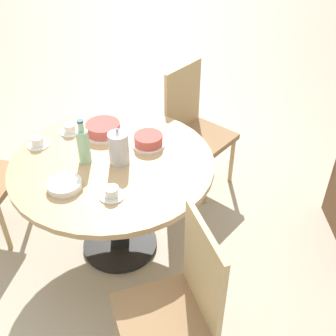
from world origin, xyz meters
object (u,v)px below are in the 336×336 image
object	(u,v)px
cake_second	(148,141)
cup_c	(112,193)
chair_b	(195,127)
cup_a	(38,142)
coffee_pot	(119,147)
cup_b	(70,129)
cake_main	(103,129)
water_bottle	(84,145)
chair_a	(176,306)

from	to	relation	value
cake_second	cup_c	bearing A→B (deg)	-20.99
chair_b	cup_a	xyz separation A→B (m)	(0.57, -1.03, 0.25)
chair_b	coffee_pot	distance (m)	0.97
cup_a	cup_b	distance (m)	0.23
cup_b	cup_c	distance (m)	0.72
chair_b	cake_main	size ratio (longest dim) A/B	3.87
cake_main	cake_second	bearing A→B (deg)	65.19
coffee_pot	cake_main	size ratio (longest dim) A/B	0.93
water_bottle	cup_b	size ratio (longest dim) A/B	2.03
cake_main	coffee_pot	bearing A→B (deg)	22.49
chair_b	cake_second	bearing A→B (deg)	-169.27
coffee_pot	cake_second	distance (m)	0.25
cup_c	cake_second	bearing A→B (deg)	159.01
cup_b	cup_c	bearing A→B (deg)	27.13
cake_second	cup_b	xyz separation A→B (m)	(-0.16, -0.51, -0.01)
cake_main	cake_second	world-z (taller)	cake_main
chair_b	water_bottle	distance (m)	1.08
chair_a	cup_b	distance (m)	1.37
cup_b	cup_c	xyz separation A→B (m)	(0.64, 0.33, 0.00)
cup_a	chair_b	bearing A→B (deg)	118.83
cup_b	chair_a	bearing A→B (deg)	29.28
chair_b	water_bottle	xyz separation A→B (m)	(0.74, -0.71, 0.34)
cake_main	cup_c	bearing A→B (deg)	10.05
coffee_pot	water_bottle	distance (m)	0.20
coffee_pot	cup_c	world-z (taller)	coffee_pot
chair_a	coffee_pot	bearing A→B (deg)	-178.14
chair_b	cup_a	bearing A→B (deg)	160.16
coffee_pot	cup_b	distance (m)	0.49
water_bottle	cup_c	world-z (taller)	water_bottle
cup_a	cup_b	xyz separation A→B (m)	(-0.15, 0.18, 0.00)
chair_b	chair_a	bearing A→B (deg)	-145.81
chair_b	cup_b	xyz separation A→B (m)	(0.42, -0.86, 0.25)
chair_b	cup_c	size ratio (longest dim) A/B	7.03
cake_second	cup_a	bearing A→B (deg)	-90.69
cake_main	cup_b	xyz separation A→B (m)	(-0.02, -0.22, -0.01)
coffee_pot	cup_c	xyz separation A→B (m)	(0.31, -0.02, -0.08)
cake_second	cup_b	size ratio (longest dim) A/B	1.50
coffee_pot	chair_b	bearing A→B (deg)	145.87
coffee_pot	chair_a	bearing A→B (deg)	20.22
cake_second	cup_b	bearing A→B (deg)	-107.08
chair_b	cup_a	size ratio (longest dim) A/B	7.03
chair_a	cake_second	bearing A→B (deg)	169.62
cake_main	cup_a	world-z (taller)	cake_main
chair_a	cup_a	xyz separation A→B (m)	(-1.02, -0.83, 0.25)
cake_main	cup_b	bearing A→B (deg)	-95.61
chair_a	coffee_pot	distance (m)	0.96
chair_a	cup_b	xyz separation A→B (m)	(-1.17, -0.66, 0.25)
cake_main	cup_a	xyz separation A→B (m)	(0.13, -0.40, -0.01)
cup_a	cup_c	world-z (taller)	same
chair_a	cup_a	world-z (taller)	chair_a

